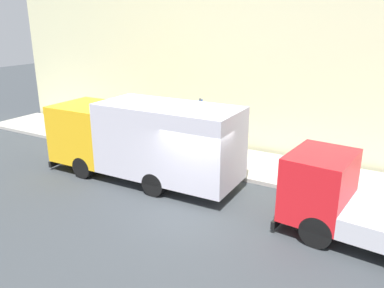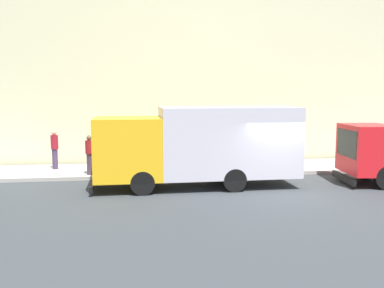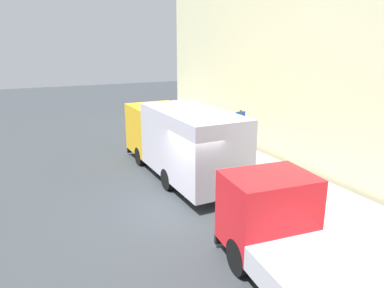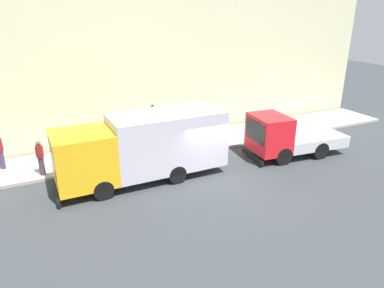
{
  "view_description": "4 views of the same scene",
  "coord_description": "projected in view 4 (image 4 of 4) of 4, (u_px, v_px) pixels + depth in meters",
  "views": [
    {
      "loc": [
        -9.74,
        -5.68,
        5.94
      ],
      "look_at": [
        1.71,
        0.93,
        1.62
      ],
      "focal_mm": 36.23,
      "sensor_mm": 36.0,
      "label": 1
    },
    {
      "loc": [
        -14.17,
        5.13,
        3.55
      ],
      "look_at": [
        0.73,
        3.16,
        1.71
      ],
      "focal_mm": 39.04,
      "sensor_mm": 36.0,
      "label": 2
    },
    {
      "loc": [
        -4.47,
        -10.42,
        5.48
      ],
      "look_at": [
        1.7,
        2.41,
        1.48
      ],
      "focal_mm": 33.49,
      "sensor_mm": 36.0,
      "label": 3
    },
    {
      "loc": [
        -12.8,
        7.08,
        7.27
      ],
      "look_at": [
        1.17,
        0.51,
        1.4
      ],
      "focal_mm": 32.61,
      "sensor_mm": 36.0,
      "label": 4
    }
  ],
  "objects": [
    {
      "name": "ground",
      "position": [
        213.0,
        179.0,
        16.22
      ],
      "size": [
        80.0,
        80.0,
        0.0
      ],
      "primitive_type": "plane",
      "color": "#353A3E"
    },
    {
      "name": "building_facade",
      "position": [
        159.0,
        39.0,
        19.86
      ],
      "size": [
        0.5,
        30.0,
        11.6
      ],
      "primitive_type": "cube",
      "color": "beige",
      "rests_on": "ground"
    },
    {
      "name": "street_sign_post",
      "position": [
        154.0,
        126.0,
        17.92
      ],
      "size": [
        0.44,
        0.08,
        2.75
      ],
      "color": "#4C5156",
      "rests_on": "sidewalk"
    },
    {
      "name": "pedestrian_standing",
      "position": [
        40.0,
        157.0,
        15.96
      ],
      "size": [
        0.45,
        0.45,
        1.66
      ],
      "rotation": [
        0.0,
        0.0,
        5.14
      ],
      "color": "#45354B",
      "rests_on": "sidewalk"
    },
    {
      "name": "pedestrian_third",
      "position": [
        0.0,
        150.0,
        16.58
      ],
      "size": [
        0.42,
        0.42,
        1.76
      ],
      "rotation": [
        0.0,
        0.0,
        1.17
      ],
      "color": "#423253",
      "rests_on": "sidewalk"
    },
    {
      "name": "pedestrian_walking",
      "position": [
        89.0,
        142.0,
        17.6
      ],
      "size": [
        0.49,
        0.49,
        1.77
      ],
      "rotation": [
        0.0,
        0.0,
        4.05
      ],
      "color": "#4B3B47",
      "rests_on": "sidewalk"
    },
    {
      "name": "small_flatbed_truck",
      "position": [
        286.0,
        137.0,
        18.41
      ],
      "size": [
        2.66,
        5.48,
        2.34
      ],
      "rotation": [
        0.0,
        0.0,
        -0.09
      ],
      "color": "red",
      "rests_on": "ground"
    },
    {
      "name": "sidewalk",
      "position": [
        175.0,
        145.0,
        20.1
      ],
      "size": [
        3.24,
        30.0,
        0.15
      ],
      "primitive_type": "cube",
      "color": "#A8A39B",
      "rests_on": "ground"
    },
    {
      "name": "large_utility_truck",
      "position": [
        144.0,
        146.0,
        15.64
      ],
      "size": [
        2.48,
        7.75,
        3.03
      ],
      "rotation": [
        0.0,
        0.0,
        0.02
      ],
      "color": "yellow",
      "rests_on": "ground"
    }
  ]
}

